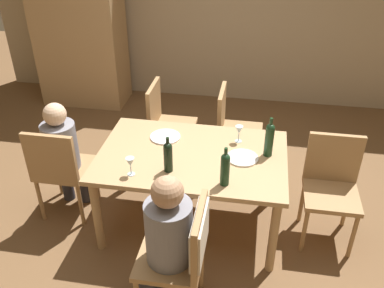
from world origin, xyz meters
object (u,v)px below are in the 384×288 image
person_woman_host (63,150)px  wine_glass_centre (239,131)px  chair_right_end (332,182)px  dining_table (192,163)px  person_man_bearded (165,237)px  wine_bottle_tall_green (168,156)px  chair_far_right (232,126)px  chair_far_left (165,120)px  chair_left_end (60,167)px  wine_bottle_dark_red (225,168)px  wine_bottle_short_olive (269,139)px  armoire_cabinet (78,22)px  wine_glass_near_left (130,163)px  dinner_plate_guest_left (165,137)px  chair_near (188,247)px  dinner_plate_host (242,158)px

person_woman_host → wine_glass_centre: 1.54m
chair_right_end → dining_table: bearing=4.3°
person_man_bearded → wine_bottle_tall_green: (-0.11, 0.63, 0.21)m
chair_far_right → chair_far_left: size_ratio=1.00×
chair_far_right → wine_bottle_tall_green: (-0.40, -1.14, 0.34)m
dining_table → person_woman_host: (-1.15, 0.03, -0.01)m
wine_glass_centre → chair_left_end: bearing=-166.7°
person_man_bearded → wine_bottle_dark_red: person_man_bearded is taller
chair_far_right → wine_bottle_short_olive: (0.35, -0.79, 0.36)m
chair_left_end → wine_bottle_short_olive: 1.80m
dining_table → wine_glass_centre: 0.49m
chair_far_left → wine_bottle_dark_red: size_ratio=2.93×
armoire_cabinet → wine_glass_near_left: (1.46, -2.61, -0.26)m
dining_table → chair_far_right: bearing=73.7°
wine_bottle_tall_green → wine_glass_near_left: wine_bottle_tall_green is taller
wine_glass_near_left → dinner_plate_guest_left: (0.13, 0.58, -0.10)m
chair_near → dinner_plate_guest_left: 1.19m
wine_bottle_short_olive → wine_bottle_tall_green: bearing=-155.0°
wine_bottle_short_olive → wine_glass_near_left: bearing=-156.3°
dining_table → armoire_cabinet: bearing=129.6°
wine_bottle_tall_green → wine_glass_near_left: 0.29m
chair_far_right → chair_right_end: (0.89, -0.80, 0.00)m
armoire_cabinet → wine_glass_near_left: size_ratio=14.63×
chair_left_end → armoire_cabinet: bearing=107.1°
person_man_bearded → wine_glass_near_left: 0.68m
dinner_plate_host → wine_bottle_short_olive: bearing=24.0°
chair_right_end → dinner_plate_host: bearing=6.0°
armoire_cabinet → chair_far_left: armoire_cabinet is taller
dinner_plate_host → chair_left_end: bearing=-176.5°
armoire_cabinet → wine_bottle_dark_red: (2.17, -2.61, -0.22)m
wine_glass_near_left → dinner_plate_guest_left: 0.60m
chair_left_end → person_man_bearded: (1.12, -0.80, 0.13)m
wine_bottle_dark_red → person_woman_host: bearing=165.5°
chair_far_left → person_woman_host: person_woman_host is taller
chair_near → wine_bottle_short_olive: size_ratio=2.70×
chair_left_end → dinner_plate_guest_left: (0.87, 0.31, 0.21)m
chair_near → chair_right_end: (1.03, 0.97, -0.06)m
chair_far_left → wine_bottle_dark_red: 1.48m
chair_right_end → wine_bottle_tall_green: 1.38m
chair_far_right → person_woman_host: bearing=-58.6°
wine_bottle_dark_red → wine_glass_near_left: (-0.71, -0.00, -0.04)m
dinner_plate_host → dinner_plate_guest_left: bearing=162.5°
wine_glass_near_left → wine_glass_centre: same height
wine_bottle_short_olive → wine_glass_near_left: size_ratio=2.29×
wine_glass_centre → dinner_plate_host: (0.05, -0.26, -0.10)m
chair_left_end → wine_bottle_dark_red: size_ratio=2.93×
wine_bottle_short_olive → wine_glass_centre: 0.31m
chair_left_end → dinner_plate_guest_left: chair_left_end is taller
dining_table → chair_far_left: bearing=116.1°
chair_near → wine_bottle_tall_green: size_ratio=3.12×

